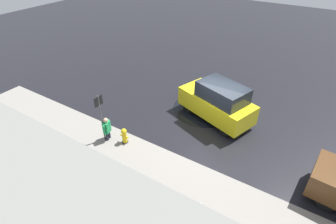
{
  "coord_description": "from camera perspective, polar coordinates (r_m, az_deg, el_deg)",
  "views": [
    {
      "loc": [
        -3.69,
        9.89,
        8.07
      ],
      "look_at": [
        1.83,
        1.11,
        0.9
      ],
      "focal_mm": 28.0,
      "sensor_mm": 36.0,
      "label": 1
    }
  ],
  "objects": [
    {
      "name": "ground_plane",
      "position": [
        13.29,
        9.29,
        -3.27
      ],
      "size": [
        60.0,
        60.0,
        0.0
      ],
      "primitive_type": "plane",
      "color": "black"
    },
    {
      "name": "kerb_strip",
      "position": [
        10.53,
        -0.54,
        -15.21
      ],
      "size": [
        24.0,
        3.2,
        0.04
      ],
      "primitive_type": "cube",
      "color": "gray",
      "rests_on": "ground"
    },
    {
      "name": "sign_post",
      "position": [
        11.79,
        -14.51,
        -0.03
      ],
      "size": [
        0.07,
        0.44,
        2.4
      ],
      "color": "#4C4C51",
      "rests_on": "ground"
    },
    {
      "name": "moving_hatchback",
      "position": [
        13.37,
        10.75,
        2.2
      ],
      "size": [
        4.24,
        2.86,
        2.06
      ],
      "color": "yellow",
      "rests_on": "ground"
    },
    {
      "name": "puddle_patch",
      "position": [
        14.58,
        7.92,
        0.71
      ],
      "size": [
        3.46,
        3.46,
        0.01
      ],
      "primitive_type": "cylinder",
      "color": "black",
      "rests_on": "ground"
    },
    {
      "name": "pedestrian",
      "position": [
        12.29,
        -13.17,
        -3.37
      ],
      "size": [
        0.33,
        0.55,
        1.22
      ],
      "color": "#1E8C4C",
      "rests_on": "ground"
    },
    {
      "name": "metal_railing",
      "position": [
        9.46,
        -2.05,
        -16.15
      ],
      "size": [
        9.62,
        0.04,
        1.05
      ],
      "color": "#B7BABF",
      "rests_on": "ground"
    },
    {
      "name": "fire_hydrant",
      "position": [
        12.12,
        -9.48,
        -5.17
      ],
      "size": [
        0.42,
        0.31,
        0.8
      ],
      "color": "gold",
      "rests_on": "ground"
    }
  ]
}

